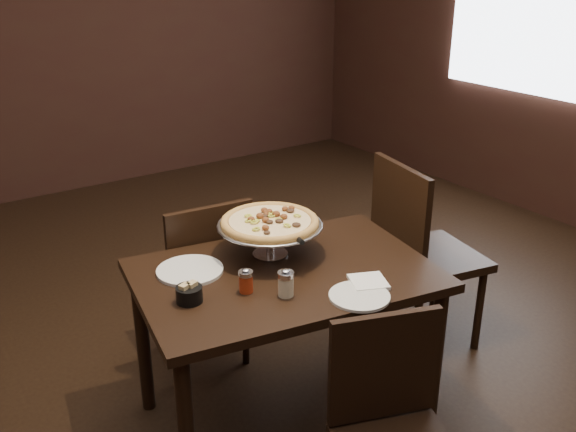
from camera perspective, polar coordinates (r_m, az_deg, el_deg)
room at (r=2.23m, az=0.56°, el=10.15°), size 6.04×7.04×2.84m
dining_table at (r=2.57m, az=-0.29°, el=-6.78°), size 1.26×0.95×0.72m
pizza_stand at (r=2.59m, az=-1.63°, el=-0.58°), size 0.43×0.43×0.18m
parmesan_shaker at (r=2.33m, az=-0.20°, el=-5.99°), size 0.06×0.06×0.11m
pepper_flake_shaker at (r=2.36m, az=-3.76°, el=-5.78°), size 0.05×0.05×0.10m
packet_caddy at (r=2.33m, az=-8.78°, el=-6.84°), size 0.10×0.10×0.07m
napkin_stack at (r=2.45m, az=7.15°, el=-5.84°), size 0.17×0.17×0.01m
plate_left at (r=2.54m, az=-8.71°, el=-4.80°), size 0.26×0.26×0.01m
plate_near at (r=2.35m, az=6.36°, el=-7.09°), size 0.22×0.22×0.01m
serving_spatula at (r=2.47m, az=0.67°, el=-1.87°), size 0.15×0.15×0.02m
chair_far at (r=3.03m, az=-7.53°, el=-5.41°), size 0.44×0.44×0.87m
chair_near at (r=2.22m, az=9.38°, el=-18.18°), size 0.48×0.48×0.81m
chair_side at (r=3.21m, az=11.56°, el=-2.82°), size 0.53×0.53×0.97m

